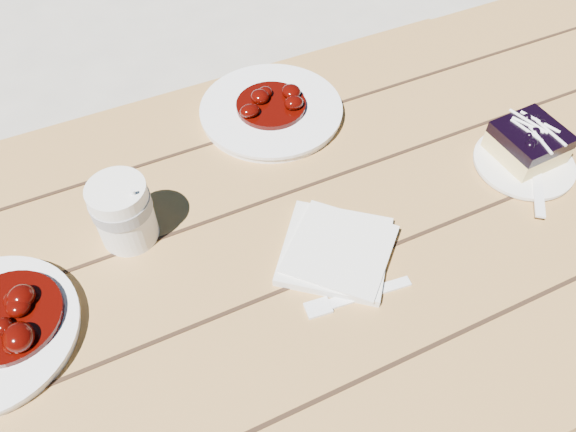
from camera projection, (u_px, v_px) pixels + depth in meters
name	position (u px, v px, depth m)	size (l,w,h in m)	color
ground	(270.00, 423.00, 1.41)	(60.00, 60.00, 0.00)	#AFA99E
picnic_table	(261.00, 304.00, 0.95)	(2.00, 1.55, 0.75)	olive
goulash_stew	(3.00, 311.00, 0.72)	(0.14, 0.14, 0.04)	#3A0502
dessert_plate	(523.00, 164.00, 0.93)	(0.16, 0.16, 0.01)	white
blueberry_cake	(529.00, 142.00, 0.92)	(0.10, 0.10, 0.06)	#F2D784
fork_dessert	(538.00, 187.00, 0.89)	(0.03, 0.16, 0.01)	white
coffee_cup	(123.00, 212.00, 0.80)	(0.08, 0.08, 0.11)	white
napkin_stack	(335.00, 251.00, 0.82)	(0.15, 0.15, 0.01)	white
fork_table	(369.00, 293.00, 0.78)	(0.03, 0.16, 0.01)	white
second_plate	(271.00, 111.00, 1.01)	(0.25, 0.25, 0.02)	white
second_stew	(271.00, 98.00, 0.99)	(0.12, 0.12, 0.04)	#3A0502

